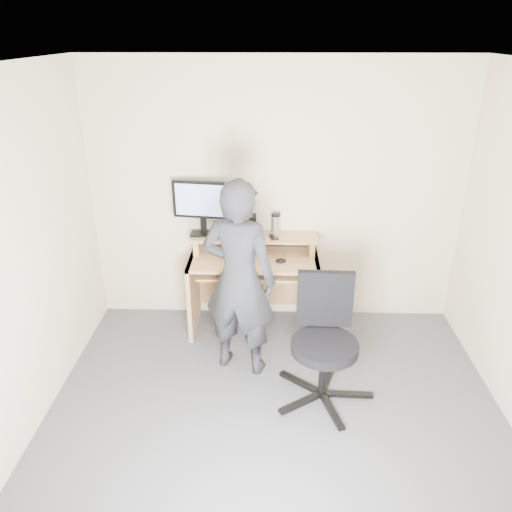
{
  "coord_description": "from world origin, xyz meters",
  "views": [
    {
      "loc": [
        -0.06,
        -2.74,
        2.68
      ],
      "look_at": [
        -0.17,
        1.05,
        0.95
      ],
      "focal_mm": 35.0,
      "sensor_mm": 36.0,
      "label": 1
    }
  ],
  "objects_px": {
    "desk": "(254,273)",
    "person": "(239,279)",
    "monitor": "(202,203)",
    "office_chair": "(324,335)"
  },
  "relations": [
    {
      "from": "monitor",
      "to": "person",
      "type": "height_order",
      "value": "person"
    },
    {
      "from": "monitor",
      "to": "office_chair",
      "type": "bearing_deg",
      "value": -38.89
    },
    {
      "from": "office_chair",
      "to": "person",
      "type": "height_order",
      "value": "person"
    },
    {
      "from": "desk",
      "to": "office_chair",
      "type": "relative_size",
      "value": 1.22
    },
    {
      "from": "desk",
      "to": "monitor",
      "type": "xyz_separation_m",
      "value": [
        -0.48,
        0.08,
        0.68
      ]
    },
    {
      "from": "office_chair",
      "to": "person",
      "type": "relative_size",
      "value": 0.58
    },
    {
      "from": "monitor",
      "to": "office_chair",
      "type": "height_order",
      "value": "monitor"
    },
    {
      "from": "desk",
      "to": "monitor",
      "type": "height_order",
      "value": "monitor"
    },
    {
      "from": "desk",
      "to": "person",
      "type": "height_order",
      "value": "person"
    },
    {
      "from": "monitor",
      "to": "person",
      "type": "relative_size",
      "value": 0.33
    }
  ]
}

